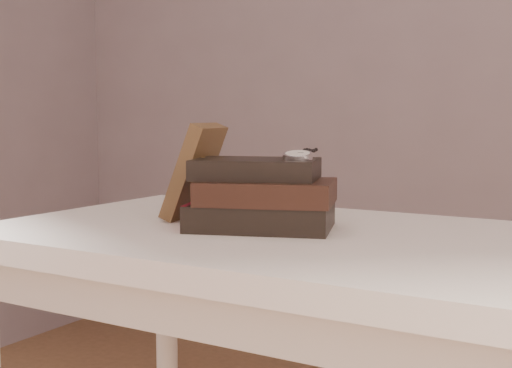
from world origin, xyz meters
The scene contains 5 objects.
table centered at (0.00, 0.35, 0.66)m, with size 1.00×0.60×0.75m.
book_stack centered at (-0.04, 0.35, 0.80)m, with size 0.28×0.23×0.12m.
journal centered at (-0.20, 0.37, 0.84)m, with size 0.03×0.11×0.18m, color #3F2A18.
pocket_watch centered at (0.02, 0.36, 0.88)m, with size 0.06×0.15×0.02m.
eyeglasses centered at (-0.15, 0.39, 0.82)m, with size 0.13×0.14×0.05m.
Camera 1 is at (0.53, -0.64, 0.94)m, focal length 47.97 mm.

